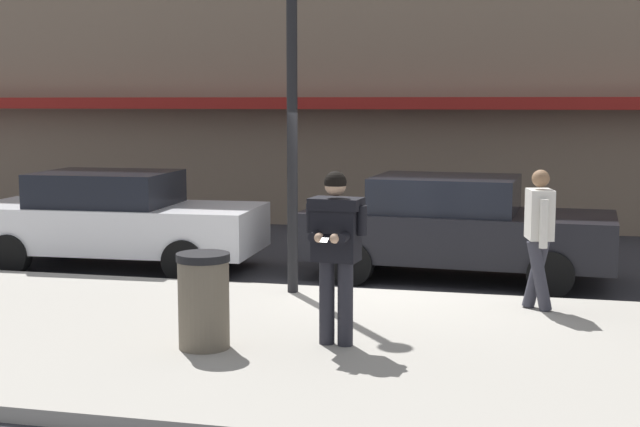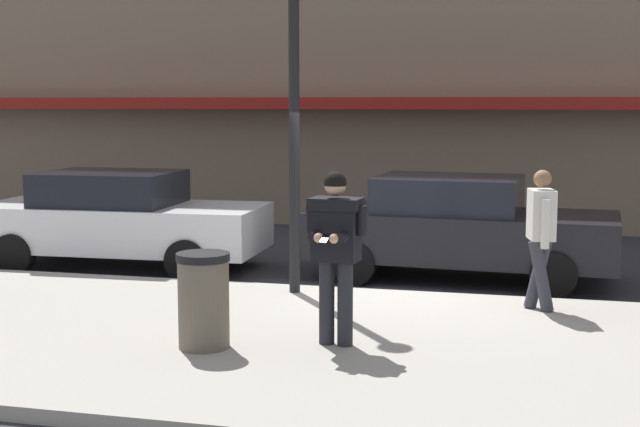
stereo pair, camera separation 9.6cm
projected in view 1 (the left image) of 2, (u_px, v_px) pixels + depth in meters
name	position (u px, v px, depth m)	size (l,w,h in m)	color
ground_plane	(390.00, 296.00, 12.13)	(80.00, 80.00, 0.00)	#333338
sidewalk	(443.00, 354.00, 9.14)	(32.00, 5.30, 0.14)	#A8A399
curb_paint_line	(464.00, 299.00, 11.95)	(28.00, 0.12, 0.01)	silver
parked_sedan_near	(116.00, 219.00, 14.06)	(4.57, 2.06, 1.54)	silver
parked_sedan_mid	(455.00, 227.00, 13.21)	(4.60, 2.13, 1.54)	black
man_texting_on_phone	(336.00, 239.00, 9.08)	(0.65, 0.61, 1.81)	#23232B
pedestrian_in_light_coat	(539.00, 230.00, 10.67)	(0.38, 0.59, 1.70)	#33333D
street_lamp_post	(292.00, 62.00, 11.38)	(0.36, 0.36, 4.88)	black
trash_bin	(204.00, 300.00, 9.05)	(0.55, 0.55, 0.98)	#665B4C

